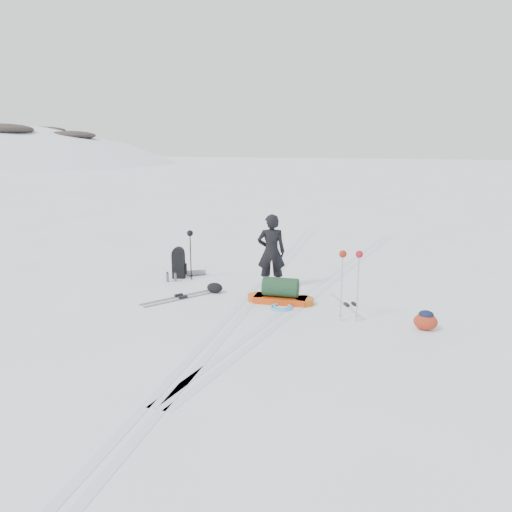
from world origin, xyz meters
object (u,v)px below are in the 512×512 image
(pulk_sled, at_px, (281,293))
(expedition_rucksack, at_px, (181,263))
(ski_poles_black, at_px, (190,239))
(skier, at_px, (271,252))

(pulk_sled, distance_m, expedition_rucksack, 3.21)
(expedition_rucksack, xyz_separation_m, ski_poles_black, (0.33, -0.09, 0.67))
(expedition_rucksack, relative_size, ski_poles_black, 0.63)
(ski_poles_black, bearing_deg, skier, 10.14)
(expedition_rucksack, bearing_deg, ski_poles_black, -32.36)
(skier, height_order, pulk_sled, skier)
(skier, relative_size, pulk_sled, 1.21)
(pulk_sled, bearing_deg, ski_poles_black, 153.90)
(ski_poles_black, bearing_deg, expedition_rucksack, 179.98)
(skier, xyz_separation_m, pulk_sled, (0.49, -0.90, -0.69))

